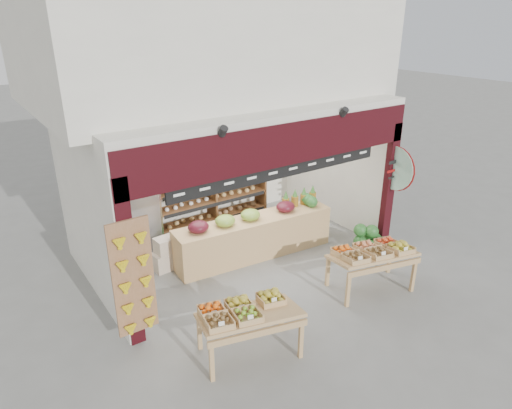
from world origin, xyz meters
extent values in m
plane|color=slate|center=(0.00, 0.00, 0.00)|extent=(60.00, 60.00, 0.00)
cube|color=beige|center=(0.00, 2.29, 1.50)|extent=(5.76, 0.18, 3.00)
cube|color=beige|center=(-2.79, 0.60, 1.50)|extent=(0.18, 3.38, 3.00)
cube|color=beige|center=(2.79, 0.60, 1.50)|extent=(0.18, 3.38, 3.00)
cube|color=beige|center=(0.00, 0.60, 3.06)|extent=(5.76, 3.38, 0.12)
cube|color=beige|center=(0.00, 1.70, 4.20)|extent=(6.36, 4.60, 2.40)
cube|color=black|center=(0.00, -1.05, 2.65)|extent=(5.70, 0.14, 0.70)
cube|color=black|center=(-2.75, -1.05, 1.32)|extent=(0.22, 0.14, 2.65)
cube|color=black|center=(2.75, -1.05, 1.32)|extent=(0.22, 0.14, 2.65)
cube|color=black|center=(0.00, -1.02, 2.20)|extent=(4.20, 0.05, 0.26)
cylinder|color=white|center=(0.10, -0.95, 2.45)|extent=(0.34, 0.05, 0.34)
cube|color=#996845|center=(-2.73, -1.14, 1.15)|extent=(0.60, 0.04, 1.80)
cylinder|color=#B0DEC2|center=(2.75, -1.14, 1.75)|extent=(0.04, 0.90, 0.90)
cylinder|color=maroon|center=(2.75, -1.16, 1.75)|extent=(0.01, 0.92, 0.92)
cube|color=brown|center=(-1.19, 1.70, 0.71)|extent=(0.05, 0.45, 1.43)
cube|color=brown|center=(0.15, 1.70, 0.71)|extent=(0.05, 0.45, 1.43)
cube|color=brown|center=(1.49, 1.70, 0.71)|extent=(0.05, 0.45, 1.43)
cube|color=brown|center=(0.15, 1.70, 0.31)|extent=(2.68, 0.45, 0.04)
cube|color=brown|center=(0.15, 1.70, 0.71)|extent=(2.68, 0.45, 0.04)
cube|color=brown|center=(0.15, 1.70, 1.12)|extent=(2.68, 0.45, 0.04)
cube|color=brown|center=(0.15, 1.70, 1.43)|extent=(2.68, 0.45, 0.04)
cone|color=brown|center=(-0.92, 1.70, 1.57)|extent=(0.32, 0.32, 0.28)
cone|color=brown|center=(-0.21, 1.70, 1.57)|extent=(0.32, 0.32, 0.28)
cone|color=brown|center=(0.51, 1.70, 1.57)|extent=(0.32, 0.32, 0.28)
cone|color=brown|center=(1.22, 1.70, 1.57)|extent=(0.32, 0.32, 0.28)
cube|color=silver|center=(-1.62, 1.54, 0.91)|extent=(0.72, 0.72, 1.82)
cube|color=beige|center=(-1.53, 0.66, 0.18)|extent=(0.45, 0.36, 0.36)
cube|color=beige|center=(-1.48, 0.66, 0.51)|extent=(0.40, 0.33, 0.30)
cube|color=#134918|center=(-0.97, 0.61, 0.15)|extent=(0.42, 0.33, 0.30)
cube|color=beige|center=(-1.01, 1.01, 0.14)|extent=(0.38, 0.31, 0.28)
cube|color=tan|center=(0.22, 0.12, 0.41)|extent=(3.36, 0.93, 0.83)
ellipsoid|color=#59141E|center=(-0.97, 0.23, 0.93)|extent=(0.41, 0.37, 0.22)
ellipsoid|color=#8CB23F|center=(-0.42, 0.18, 0.93)|extent=(0.41, 0.37, 0.22)
ellipsoid|color=#8CB23F|center=(0.13, 0.13, 0.93)|extent=(0.41, 0.37, 0.22)
ellipsoid|color=#59141E|center=(0.95, 0.06, 0.93)|extent=(0.41, 0.37, 0.22)
cylinder|color=olive|center=(1.06, 0.19, 0.94)|extent=(0.15, 0.15, 0.22)
cylinder|color=olive|center=(1.29, 0.17, 0.94)|extent=(0.15, 0.15, 0.22)
cylinder|color=olive|center=(1.52, 0.15, 0.94)|extent=(0.15, 0.15, 0.22)
cylinder|color=olive|center=(1.75, 0.13, 0.94)|extent=(0.15, 0.15, 0.22)
cube|color=tan|center=(-1.50, -2.24, 0.67)|extent=(1.58, 1.13, 0.22)
cube|color=tan|center=(-2.22, -2.41, 0.29)|extent=(0.07, 0.07, 0.57)
cube|color=tan|center=(-0.95, -2.74, 0.29)|extent=(0.07, 0.07, 0.57)
cube|color=tan|center=(-2.05, -1.75, 0.29)|extent=(0.07, 0.07, 0.57)
cube|color=tan|center=(-0.78, -2.07, 0.29)|extent=(0.07, 0.07, 0.57)
cube|color=tan|center=(1.23, -2.06, 0.68)|extent=(1.60, 1.14, 0.22)
cube|color=tan|center=(0.50, -2.23, 0.29)|extent=(0.07, 0.07, 0.58)
cube|color=tan|center=(1.78, -2.56, 0.29)|extent=(0.07, 0.07, 0.58)
cube|color=tan|center=(0.67, -1.56, 0.29)|extent=(0.07, 0.07, 0.58)
cube|color=tan|center=(1.96, -1.89, 0.29)|extent=(0.07, 0.07, 0.58)
sphere|color=#18491C|center=(2.25, -1.18, 0.14)|extent=(0.29, 0.29, 0.29)
sphere|color=#18491C|center=(2.55, -1.18, 0.14)|extent=(0.29, 0.29, 0.29)
sphere|color=#18491C|center=(2.25, -0.88, 0.14)|extent=(0.29, 0.29, 0.29)
sphere|color=#18491C|center=(2.55, -0.88, 0.14)|extent=(0.29, 0.29, 0.29)
sphere|color=#18491C|center=(2.40, -1.03, 0.40)|extent=(0.29, 0.29, 0.29)
sphere|color=#18491C|center=(2.40, -1.28, 0.14)|extent=(0.29, 0.29, 0.29)
sphere|color=#18491C|center=(2.14, -1.03, 0.14)|extent=(0.29, 0.29, 0.29)
sphere|color=#18491C|center=(2.25, -0.86, 0.40)|extent=(0.29, 0.29, 0.29)
sphere|color=#18491C|center=(2.60, -1.00, 0.14)|extent=(0.29, 0.29, 0.29)
sphere|color=#18491C|center=(2.12, -1.26, 0.14)|extent=(0.29, 0.29, 0.29)
camera|label=1|loc=(-4.46, -6.67, 4.60)|focal=32.00mm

